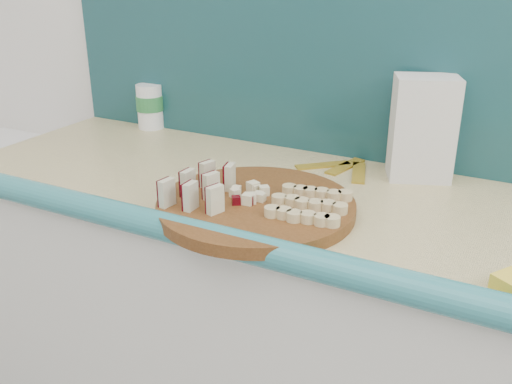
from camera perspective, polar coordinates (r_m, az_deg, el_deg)
name	(u,v)px	position (r m, az deg, el deg)	size (l,w,h in m)	color
kitchen_counter	(378,377)	(1.50, 12.14, -17.68)	(2.20, 0.63, 0.91)	white
backsplash	(437,70)	(1.46, 17.69, 11.53)	(2.20, 0.02, 0.50)	teal
cutting_board	(256,206)	(1.21, 0.00, -1.45)	(0.42, 0.42, 0.03)	#4D2910
apple_wedges	(201,187)	(1.20, -5.53, 0.55)	(0.13, 0.18, 0.06)	beige
apple_chunks	(244,195)	(1.20, -1.19, -0.27)	(0.07, 0.07, 0.02)	#F1E9C1
banana_slices	(309,204)	(1.17, 5.36, -1.19)	(0.17, 0.17, 0.02)	#D4BB81
flour_bag	(423,128)	(1.42, 16.32, 6.12)	(0.14, 0.10, 0.25)	silver
canister	(150,106)	(1.82, -10.56, 8.50)	(0.08, 0.08, 0.14)	white
banana_peel	(342,168)	(1.47, 8.60, 2.38)	(0.20, 0.17, 0.01)	gold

